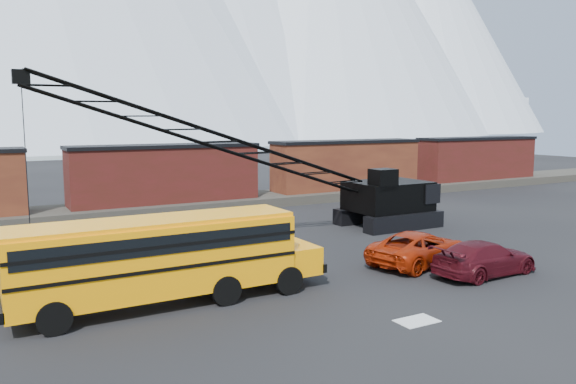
% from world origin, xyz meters
% --- Properties ---
extents(ground, '(160.00, 160.00, 0.00)m').
position_xyz_m(ground, '(0.00, 0.00, 0.00)').
color(ground, black).
rests_on(ground, ground).
extents(gravel_berm, '(120.00, 5.00, 0.70)m').
position_xyz_m(gravel_berm, '(0.00, 22.00, 0.35)').
color(gravel_berm, '#413C35').
rests_on(gravel_berm, ground).
extents(boxcar_mid, '(13.70, 3.10, 4.17)m').
position_xyz_m(boxcar_mid, '(0.00, 22.00, 2.76)').
color(boxcar_mid, '#4B1515').
rests_on(boxcar_mid, gravel_berm).
extents(boxcar_east_near, '(13.70, 3.10, 4.17)m').
position_xyz_m(boxcar_east_near, '(16.00, 22.00, 2.76)').
color(boxcar_east_near, '#451B13').
rests_on(boxcar_east_near, gravel_berm).
extents(boxcar_east_far, '(13.70, 3.10, 4.17)m').
position_xyz_m(boxcar_east_far, '(32.00, 22.00, 2.76)').
color(boxcar_east_far, '#4B1515').
rests_on(boxcar_east_far, gravel_berm).
extents(snow_patch, '(1.40, 0.90, 0.02)m').
position_xyz_m(snow_patch, '(0.50, -4.00, 0.01)').
color(snow_patch, silver).
rests_on(snow_patch, ground).
extents(school_bus, '(11.65, 2.65, 3.19)m').
position_xyz_m(school_bus, '(-6.26, 1.80, 1.79)').
color(school_bus, '#FF9905').
rests_on(school_bus, ground).
extents(red_pickup, '(5.99, 3.84, 1.54)m').
position_xyz_m(red_pickup, '(5.69, 1.60, 0.77)').
color(red_pickup, '#A42307').
rests_on(red_pickup, ground).
extents(maroon_suv, '(5.21, 2.29, 1.49)m').
position_xyz_m(maroon_suv, '(6.88, -1.18, 0.74)').
color(maroon_suv, '#420B13').
rests_on(maroon_suv, ground).
extents(crawler_crane, '(23.86, 4.20, 8.97)m').
position_xyz_m(crawler_crane, '(0.79, 9.48, 4.96)').
color(crawler_crane, black).
rests_on(crawler_crane, ground).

